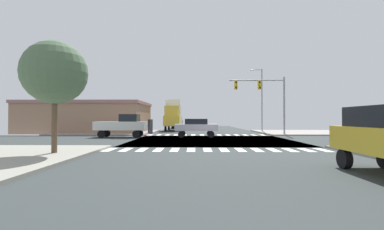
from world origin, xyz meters
TOP-DOWN VIEW (x-y plane):
  - ground at (0.00, 0.00)m, footprint 90.00×90.00m
  - sidewalk_corner_ne at (13.00, 12.00)m, footprint 12.00×12.00m
  - sidewalk_corner_nw at (-13.00, 12.00)m, footprint 12.00×12.00m
  - crosswalk_near at (-0.25, -7.30)m, footprint 13.50×2.00m
  - crosswalk_far at (-0.25, 7.30)m, footprint 13.50×2.00m
  - traffic_signal_mast at (6.31, 7.24)m, footprint 6.42×0.55m
  - street_lamp at (7.70, 14.25)m, footprint 1.78×0.32m
  - bank_building at (-16.35, 13.28)m, footprint 17.33×10.34m
  - sidewalk_tree at (-8.80, -9.88)m, footprint 3.28×3.28m
  - sedan_nearside_1 at (-1.42, 3.50)m, footprint 4.30×1.80m
  - suv_trailing_3 at (-5.00, 26.81)m, footprint 1.96×4.60m
  - box_truck_outer_1 at (-5.00, 18.56)m, footprint 2.40×7.20m
  - pickup_inner_1 at (-8.92, 3.50)m, footprint 5.10×2.00m

SIDE VIEW (x-z plane):
  - ground at x=0.00m, z-range -0.05..0.00m
  - crosswalk_near at x=-0.25m, z-range 0.00..0.01m
  - crosswalk_far at x=-0.25m, z-range 0.00..0.01m
  - sidewalk_corner_ne at x=13.00m, z-range 0.00..0.14m
  - sidewalk_corner_nw at x=-13.00m, z-range 0.00..0.14m
  - sedan_nearside_1 at x=-1.42m, z-range 0.18..2.06m
  - pickup_inner_1 at x=-8.92m, z-range 0.12..2.47m
  - suv_trailing_3 at x=-5.00m, z-range 0.22..2.56m
  - bank_building at x=-16.35m, z-range 0.01..4.19m
  - box_truck_outer_1 at x=-5.00m, z-range 0.14..4.99m
  - sidewalk_tree at x=-8.80m, z-range 1.31..7.25m
  - traffic_signal_mast at x=6.31m, z-range 1.60..8.32m
  - street_lamp at x=7.70m, z-range 0.81..9.74m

